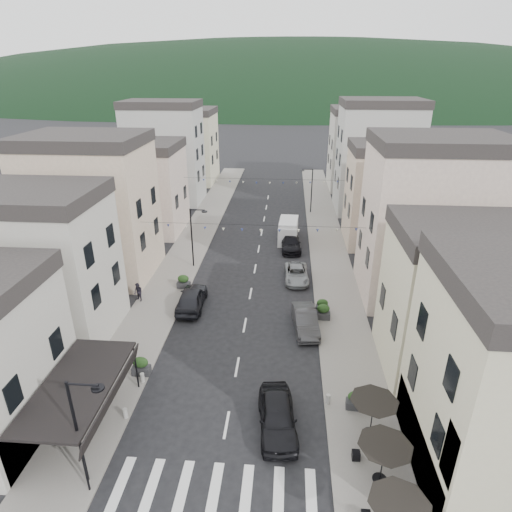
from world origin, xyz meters
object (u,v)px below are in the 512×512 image
Objects in this scene: parked_car_a at (277,416)px; pedestrian_b at (138,292)px; pedestrian_a at (103,378)px; parked_car_c at (296,274)px; parked_car_b at (305,320)px; delivery_van at (288,230)px; parked_car_d at (291,243)px; parked_car_e at (192,298)px.

pedestrian_b reaches higher than parked_car_a.
pedestrian_a is (-10.63, 2.14, 0.09)m from parked_car_a.
pedestrian_a is 0.99× the size of pedestrian_b.
parked_car_c is 19.72m from pedestrian_a.
pedestrian_b is (-13.20, -5.10, 0.29)m from parked_car_c.
parked_car_b is 0.89× the size of delivery_van.
pedestrian_b reaches higher than parked_car_d.
parked_car_a is 27.95m from delivery_van.
parked_car_c is at bearing -82.47° from delivery_van.
parked_car_c is 10.25m from parked_car_e.
pedestrian_b is (-13.80, 3.01, 0.16)m from parked_car_b.
parked_car_e is 3.12× the size of pedestrian_b.
parked_car_e is at bearing 57.30° from pedestrian_a.
delivery_van is at bearing 81.42° from pedestrian_b.
parked_car_e is (-7.40, 12.34, 0.02)m from parked_car_a.
parked_car_c is 7.33m from parked_car_d.
parked_car_a is at bearing 119.79° from parked_car_e.
parked_car_e is 4.62m from pedestrian_b.
pedestrian_a reaches higher than parked_car_e.
parked_car_d is at bearing 87.87° from parked_car_b.
pedestrian_b is at bearing -139.77° from parked_car_d.
parked_car_a is 10.85m from pedestrian_a.
pedestrian_b is (-1.37, 10.67, 0.00)m from pedestrian_a.
pedestrian_b is (-12.35, -15.13, -0.28)m from delivery_van.
parked_car_e is at bearing -149.50° from parked_car_c.
parked_car_a is at bearing -88.05° from delivery_van.
parked_car_a is 17.96m from parked_car_c.
parked_car_e reaches higher than parked_car_c.
parked_car_b is 8.14m from parked_car_c.
delivery_van reaches higher than parked_car_b.
pedestrian_a is (-10.98, -25.80, -0.28)m from delivery_van.
parked_car_b is 14.60m from pedestrian_a.
parked_car_a is 0.98× the size of parked_car_e.
parked_car_b is 0.92× the size of parked_car_d.
pedestrian_a is at bearing -110.38° from delivery_van.
delivery_van reaches higher than pedestrian_b.
parked_car_e is at bearing 24.80° from pedestrian_b.
pedestrian_b reaches higher than parked_car_b.
delivery_van is (-0.28, 2.73, 0.48)m from parked_car_d.
parked_car_e is (-8.60, -5.57, 0.22)m from parked_car_c.
delivery_van is (7.75, 15.60, 0.35)m from parked_car_e.
parked_car_a is 0.98× the size of parked_car_d.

